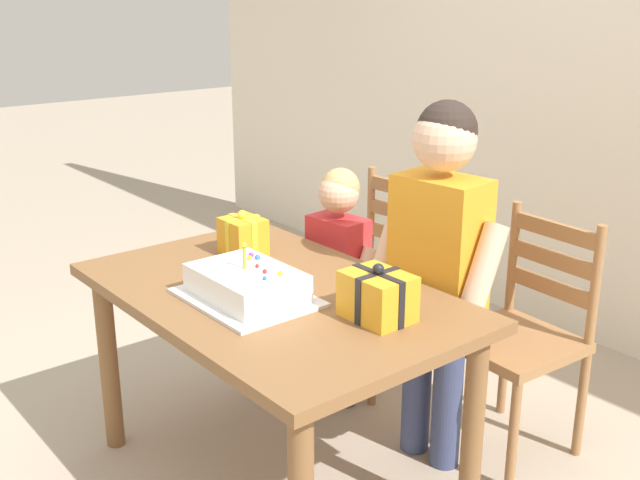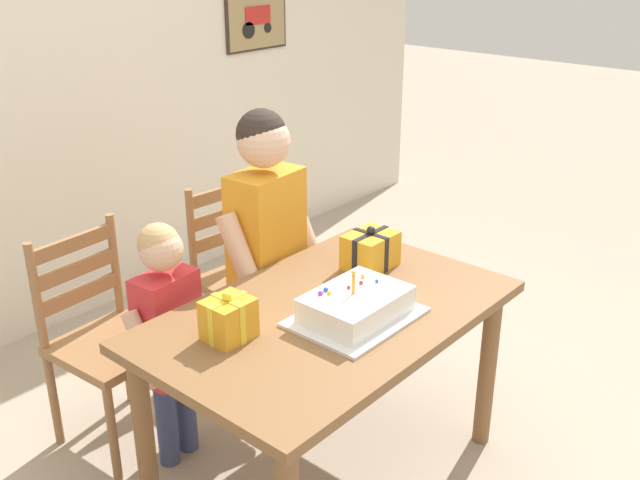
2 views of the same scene
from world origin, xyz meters
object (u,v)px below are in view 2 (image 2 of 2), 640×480
dining_table (329,335)px  gift_box_red_large (229,319)px  chair_left (107,339)px  birthday_cake (356,306)px  chair_right (245,276)px  gift_box_beside_cake (370,250)px  child_younger (168,322)px  child_older (267,233)px

dining_table → gift_box_red_large: size_ratio=7.68×
dining_table → chair_left: (-0.39, 0.86, -0.17)m
birthday_cake → chair_left: birthday_cake is taller
dining_table → chair_right: (0.39, 0.86, -0.17)m
gift_box_beside_cake → chair_right: 0.83m
chair_left → chair_right: (0.78, 0.00, 0.00)m
chair_right → child_younger: (-0.70, -0.31, 0.16)m
dining_table → birthday_cake: (0.01, -0.11, 0.15)m
birthday_cake → chair_left: (-0.40, 0.97, -0.33)m
gift_box_red_large → child_younger: child_younger is taller
gift_box_red_large → chair_left: bearing=91.8°
dining_table → chair_right: size_ratio=1.47×
gift_box_red_large → chair_right: (0.76, 0.73, -0.35)m
gift_box_beside_cake → child_older: (-0.15, 0.44, 0.01)m
gift_box_beside_cake → child_older: bearing=109.2°
child_older → child_younger: child_older is taller
dining_table → child_older: child_older is taller
gift_box_red_large → child_older: size_ratio=0.13×
dining_table → chair_right: 0.96m
dining_table → chair_left: bearing=114.4°
birthday_cake → gift_box_beside_cake: (0.38, 0.22, 0.02)m
gift_box_beside_cake → child_older: 0.46m
gift_box_red_large → gift_box_beside_cake: 0.75m
birthday_cake → child_older: size_ratio=0.32×
birthday_cake → gift_box_red_large: bearing=147.7°
chair_left → child_younger: child_younger is taller
dining_table → birthday_cake: 0.19m
birthday_cake → gift_box_red_large: (-0.38, 0.24, 0.02)m
dining_table → child_older: (0.24, 0.55, 0.18)m
chair_left → chair_right: same height
birthday_cake → gift_box_beside_cake: birthday_cake is taller
dining_table → child_younger: size_ratio=1.31×
chair_left → gift_box_beside_cake: bearing=-43.9°
dining_table → birthday_cake: birthday_cake is taller
dining_table → child_older: bearing=66.6°
dining_table → birthday_cake: size_ratio=3.07×
chair_left → chair_right: bearing=0.0°
chair_left → child_older: (0.63, -0.31, 0.36)m
gift_box_beside_cake → chair_left: (-0.78, 0.75, -0.35)m
chair_left → child_younger: bearing=-75.2°
gift_box_beside_cake → child_younger: size_ratio=0.20×
gift_box_beside_cake → chair_left: size_ratio=0.23×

